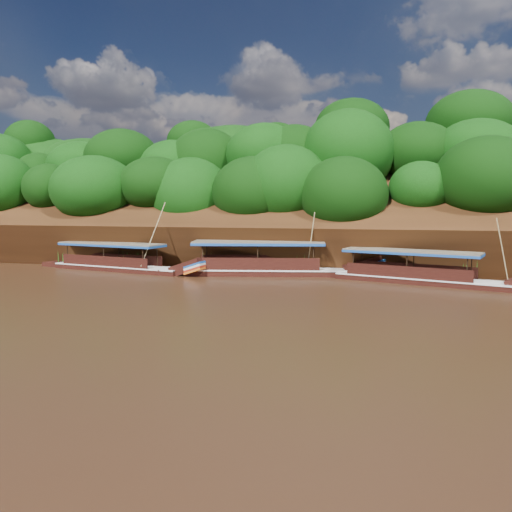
# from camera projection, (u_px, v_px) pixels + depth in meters

# --- Properties ---
(ground) EXTENTS (160.00, 160.00, 0.00)m
(ground) POSITION_uv_depth(u_px,v_px,m) (259.00, 293.00, 31.73)
(ground) COLOR black
(ground) RESTS_ON ground
(riverbank) EXTENTS (120.00, 30.06, 19.40)m
(riverbank) POSITION_uv_depth(u_px,v_px,m) (309.00, 239.00, 53.47)
(riverbank) COLOR black
(riverbank) RESTS_ON ground
(boat_0) EXTENTS (14.27, 6.12, 5.19)m
(boat_0) POSITION_uv_depth(u_px,v_px,m) (431.00, 277.00, 35.13)
(boat_0) COLOR black
(boat_0) RESTS_ON ground
(boat_1) EXTENTS (15.78, 5.23, 5.51)m
(boat_1) POSITION_uv_depth(u_px,v_px,m) (279.00, 267.00, 39.74)
(boat_1) COLOR black
(boat_1) RESTS_ON ground
(boat_2) EXTENTS (14.94, 4.79, 6.21)m
(boat_2) POSITION_uv_depth(u_px,v_px,m) (126.00, 265.00, 42.11)
(boat_2) COLOR black
(boat_2) RESTS_ON ground
(reeds) EXTENTS (51.80, 2.35, 2.17)m
(reeds) POSITION_uv_depth(u_px,v_px,m) (245.00, 261.00, 41.58)
(reeds) COLOR #29721C
(reeds) RESTS_ON ground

